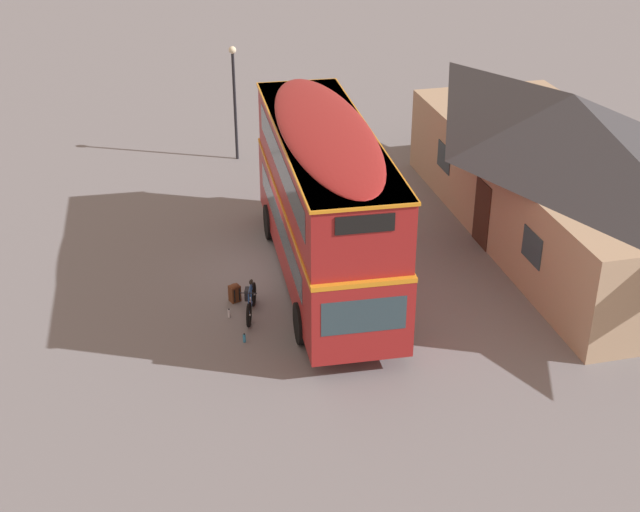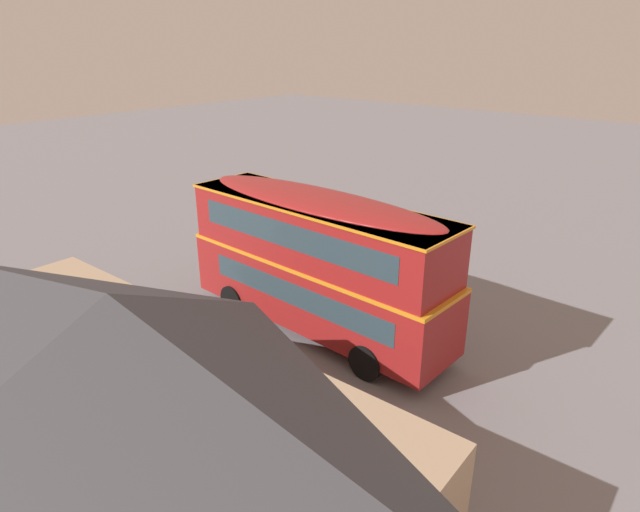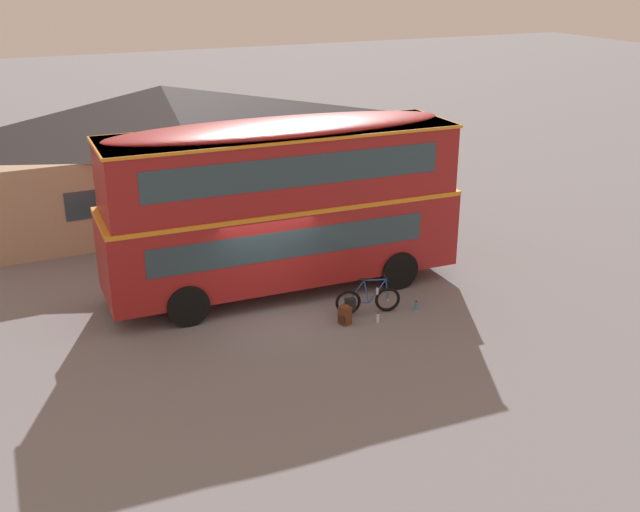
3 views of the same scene
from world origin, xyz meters
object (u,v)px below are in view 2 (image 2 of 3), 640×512
double_decker_bus (317,258)px  touring_bicycle (330,286)px  backpack_on_ground (351,291)px  water_bottle_blue_sports (311,280)px  water_bottle_clear_plastic (339,287)px

double_decker_bus → touring_bicycle: bearing=-59.6°
backpack_on_ground → water_bottle_blue_sports: size_ratio=2.09×
double_decker_bus → backpack_on_ground: double_decker_bus is taller
water_bottle_blue_sports → water_bottle_clear_plastic: bearing=-169.3°
touring_bicycle → water_bottle_clear_plastic: bearing=-86.1°
double_decker_bus → water_bottle_blue_sports: bearing=-45.1°
backpack_on_ground → water_bottle_blue_sports: backpack_on_ground is taller
double_decker_bus → touring_bicycle: 3.55m
backpack_on_ground → water_bottle_clear_plastic: 0.87m
touring_bicycle → water_bottle_clear_plastic: 0.66m
double_decker_bus → water_bottle_clear_plastic: double_decker_bus is taller
backpack_on_ground → water_bottle_blue_sports: bearing=-0.5°
double_decker_bus → water_bottle_blue_sports: (2.70, -2.71, -2.52)m
touring_bicycle → water_bottle_clear_plastic: touring_bicycle is taller
water_bottle_clear_plastic → water_bottle_blue_sports: size_ratio=1.02×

